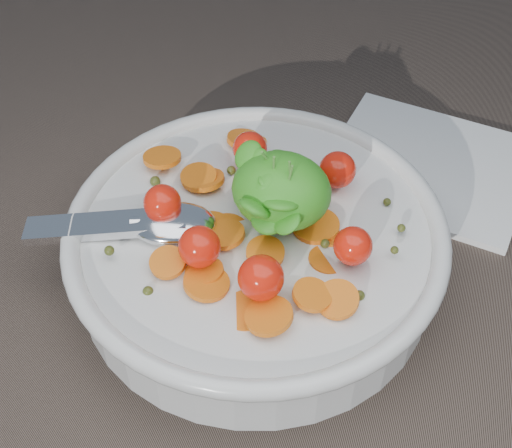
# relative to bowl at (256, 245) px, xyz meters

# --- Properties ---
(ground) EXTENTS (6.00, 6.00, 0.00)m
(ground) POSITION_rel_bowl_xyz_m (0.03, -0.01, -0.03)
(ground) COLOR brown
(ground) RESTS_ON ground
(bowl) EXTENTS (0.31, 0.29, 0.12)m
(bowl) POSITION_rel_bowl_xyz_m (0.00, 0.00, 0.00)
(bowl) COLOR silver
(bowl) RESTS_ON ground
(napkin) EXTENTS (0.20, 0.18, 0.01)m
(napkin) POSITION_rel_bowl_xyz_m (0.11, 0.16, -0.03)
(napkin) COLOR white
(napkin) RESTS_ON ground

